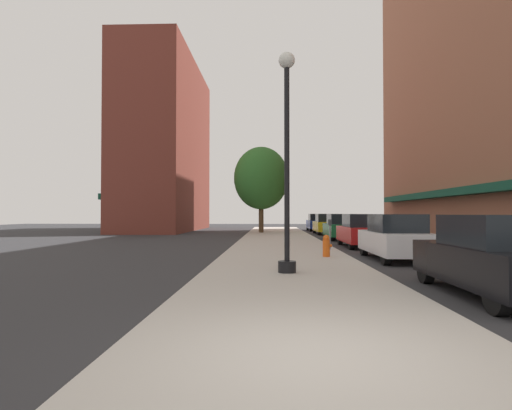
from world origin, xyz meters
The scene contains 13 objects.
ground_plane centered at (4.00, 18.00, 0.00)m, with size 90.00×90.00×0.00m, color #2D2D30.
sidewalk_slab centered at (0.00, 19.00, 0.06)m, with size 4.80×50.00×0.12m, color #B7B2A8.
building_far_background centered at (-11.01, 37.00, 8.38)m, with size 6.80×18.00×16.80m.
lamppost centered at (-0.09, 6.49, 3.20)m, with size 0.48×0.48×5.90m.
fire_hydrant centered at (1.50, 10.62, 0.52)m, with size 0.33×0.26×0.79m.
parking_meter_near centered at (2.05, 13.61, 0.95)m, with size 0.14×0.09×1.31m.
tree_near centered at (-1.32, 29.98, 4.61)m, with size 4.51×4.51×7.10m.
car_black centered at (4.00, 3.96, 0.81)m, with size 1.80×4.30×1.66m.
car_white centered at (4.00, 10.66, 0.81)m, with size 1.80×4.30×1.66m.
car_red centered at (4.00, 16.44, 0.81)m, with size 1.80×4.30×1.66m.
car_green centered at (4.00, 22.52, 0.81)m, with size 1.80×4.30×1.66m.
car_yellow centered at (4.00, 29.56, 0.81)m, with size 1.80×4.30×1.66m.
car_blue centered at (4.00, 36.18, 0.81)m, with size 1.80×4.30×1.66m.
Camera 1 is at (-0.52, -4.66, 1.69)m, focal length 29.35 mm.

